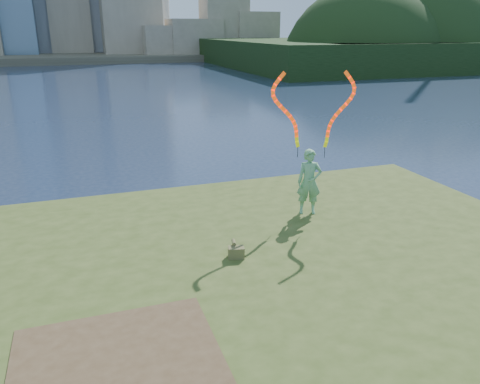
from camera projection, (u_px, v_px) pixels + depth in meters
name	position (u px, v px, depth m)	size (l,w,h in m)	color
ground	(204.00, 286.00, 10.96)	(320.00, 320.00, 0.00)	#192640
grassy_knoll	(236.00, 330.00, 8.80)	(20.00, 18.00, 0.80)	#364518
dirt_patch	(118.00, 367.00, 7.16)	(3.20, 3.00, 0.02)	#47331E
far_shore	(84.00, 55.00, 95.49)	(320.00, 40.00, 1.20)	#4C4738
wooded_hill	(442.00, 62.00, 82.77)	(78.00, 50.00, 63.00)	black
woman_with_ribbons	(310.00, 165.00, 12.74)	(2.00, 0.82, 4.19)	#127A28
canvas_bag	(236.00, 252.00, 10.57)	(0.40, 0.46, 0.34)	brown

